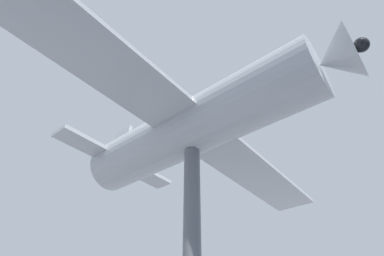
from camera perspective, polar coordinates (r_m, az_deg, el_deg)
name	(u,v)px	position (r m, az deg, el deg)	size (l,w,h in m)	color
support_pylon_central	(192,256)	(9.68, 0.00, -23.22)	(0.57, 0.57, 7.41)	slate
suspended_airplane	(196,126)	(11.69, 0.86, 0.46)	(19.49, 11.93, 3.10)	#B2B7BC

